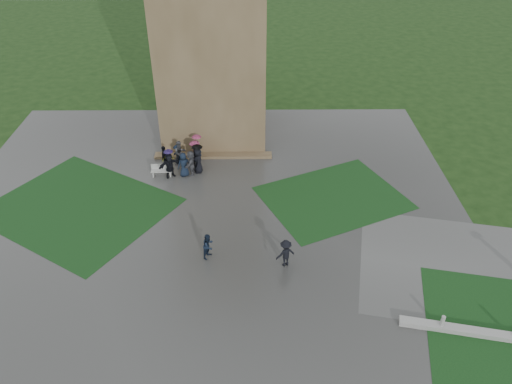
{
  "coord_description": "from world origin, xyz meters",
  "views": [
    {
      "loc": [
        3.0,
        -22.71,
        19.55
      ],
      "look_at": [
        3.23,
        4.02,
        1.2
      ],
      "focal_mm": 35.0,
      "sensor_mm": 36.0,
      "label": 1
    }
  ],
  "objects_px": {
    "pedestrian_mid": "(208,246)",
    "pedestrian_near": "(286,253)",
    "bench": "(162,170)",
    "tower": "(211,22)"
  },
  "relations": [
    {
      "from": "bench",
      "to": "pedestrian_mid",
      "type": "bearing_deg",
      "value": -67.66
    },
    {
      "from": "pedestrian_mid",
      "to": "pedestrian_near",
      "type": "distance_m",
      "value": 4.45
    },
    {
      "from": "bench",
      "to": "tower",
      "type": "bearing_deg",
      "value": 61.23
    },
    {
      "from": "bench",
      "to": "pedestrian_near",
      "type": "xyz_separation_m",
      "value": [
        8.39,
        -9.54,
        0.41
      ]
    },
    {
      "from": "bench",
      "to": "pedestrian_near",
      "type": "bearing_deg",
      "value": -50.81
    },
    {
      "from": "pedestrian_mid",
      "to": "tower",
      "type": "bearing_deg",
      "value": 30.46
    },
    {
      "from": "pedestrian_mid",
      "to": "bench",
      "type": "bearing_deg",
      "value": 53.28
    },
    {
      "from": "tower",
      "to": "bench",
      "type": "xyz_separation_m",
      "value": [
        -3.55,
        -7.07,
        -8.53
      ]
    },
    {
      "from": "tower",
      "to": "pedestrian_mid",
      "type": "distance_m",
      "value": 17.86
    },
    {
      "from": "pedestrian_mid",
      "to": "pedestrian_near",
      "type": "bearing_deg",
      "value": -70.83
    }
  ]
}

